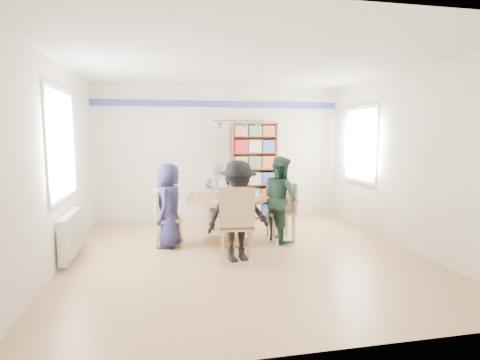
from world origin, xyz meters
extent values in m
plane|color=tan|center=(0.00, 0.00, 0.00)|extent=(5.00, 5.00, 0.00)
plane|color=white|center=(0.00, 0.00, 2.70)|extent=(5.00, 5.00, 0.00)
plane|color=beige|center=(0.00, 2.50, 1.35)|extent=(5.00, 0.00, 5.00)
plane|color=beige|center=(0.00, -2.50, 1.35)|extent=(5.00, 0.00, 5.00)
plane|color=beige|center=(-2.50, 0.00, 1.35)|extent=(0.00, 5.00, 5.00)
plane|color=beige|center=(2.50, 0.00, 1.35)|extent=(0.00, 5.00, 5.00)
cube|color=navy|center=(0.00, 2.48, 2.35)|extent=(5.00, 0.02, 0.12)
cube|color=white|center=(-2.48, 0.30, 1.60)|extent=(0.03, 1.32, 1.52)
cube|color=white|center=(-2.46, 0.30, 1.60)|extent=(0.01, 1.20, 1.40)
cube|color=white|center=(2.48, 1.30, 1.55)|extent=(0.03, 1.12, 1.42)
cube|color=white|center=(2.46, 1.30, 1.55)|extent=(0.01, 1.00, 1.30)
cylinder|color=gold|center=(0.00, 0.50, 2.33)|extent=(0.01, 0.01, 0.75)
cylinder|color=gold|center=(0.00, 0.50, 1.95)|extent=(0.80, 0.02, 0.02)
cone|color=#4569C3|center=(-0.30, 0.50, 1.87)|extent=(0.11, 0.11, 0.10)
cone|color=#4569C3|center=(-0.10, 0.50, 1.87)|extent=(0.11, 0.11, 0.10)
cone|color=#4569C3|center=(0.10, 0.50, 1.87)|extent=(0.11, 0.11, 0.10)
cone|color=#4569C3|center=(0.30, 0.50, 1.87)|extent=(0.11, 0.11, 0.10)
cube|color=silver|center=(-2.42, 0.30, 0.35)|extent=(0.10, 1.00, 0.60)
cube|color=silver|center=(-2.36, -0.10, 0.35)|extent=(0.02, 0.06, 0.56)
cube|color=silver|center=(-2.36, 0.10, 0.35)|extent=(0.02, 0.06, 0.56)
cube|color=silver|center=(-2.36, 0.30, 0.35)|extent=(0.02, 0.06, 0.56)
cube|color=silver|center=(-2.36, 0.50, 0.35)|extent=(0.02, 0.06, 0.56)
cube|color=silver|center=(-2.36, 0.70, 0.35)|extent=(0.02, 0.06, 0.56)
cylinder|color=olive|center=(-0.16, 0.68, 0.72)|extent=(1.30, 1.30, 0.05)
cylinder|color=olive|center=(-0.16, 0.68, 0.35)|extent=(0.16, 0.16, 0.70)
cylinder|color=olive|center=(-0.16, 0.68, 0.02)|extent=(0.70, 0.70, 0.04)
cube|color=tan|center=(-1.08, 0.72, 0.42)|extent=(0.42, 0.42, 0.05)
cube|color=tan|center=(-1.25, 0.70, 0.65)|extent=(0.07, 0.39, 0.46)
cube|color=tan|center=(-0.91, 0.57, 0.20)|extent=(0.04, 0.04, 0.40)
cube|color=tan|center=(-0.93, 0.89, 0.20)|extent=(0.04, 0.04, 0.40)
cube|color=tan|center=(-1.22, 0.55, 0.20)|extent=(0.04, 0.04, 0.40)
cube|color=tan|center=(-1.25, 0.86, 0.20)|extent=(0.04, 0.04, 0.40)
cube|color=tan|center=(0.75, 0.71, 0.45)|extent=(0.44, 0.44, 0.05)
cube|color=tan|center=(0.93, 0.72, 0.70)|extent=(0.06, 0.42, 0.50)
cube|color=tan|center=(0.57, 0.87, 0.21)|extent=(0.04, 0.04, 0.43)
cube|color=tan|center=(0.58, 0.53, 0.21)|extent=(0.04, 0.04, 0.43)
cube|color=tan|center=(0.91, 0.89, 0.21)|extent=(0.04, 0.04, 0.43)
cube|color=tan|center=(0.92, 0.55, 0.21)|extent=(0.04, 0.04, 0.43)
cube|color=tan|center=(-0.12, 1.62, 0.49)|extent=(0.57, 0.57, 0.05)
cube|color=tan|center=(-0.07, 1.82, 0.77)|extent=(0.46, 0.17, 0.55)
cube|color=tan|center=(-0.35, 1.49, 0.24)|extent=(0.05, 0.05, 0.47)
cube|color=tan|center=(0.01, 1.39, 0.24)|extent=(0.05, 0.05, 0.47)
cube|color=tan|center=(-0.25, 1.85, 0.24)|extent=(0.05, 0.05, 0.47)
cube|color=tan|center=(0.11, 1.75, 0.24)|extent=(0.05, 0.05, 0.47)
cube|color=tan|center=(-0.17, -0.22, 0.50)|extent=(0.53, 0.53, 0.06)
cube|color=tan|center=(-0.21, -0.43, 0.78)|extent=(0.47, 0.11, 0.56)
cube|color=tan|center=(0.04, -0.06, 0.24)|extent=(0.05, 0.05, 0.48)
cube|color=tan|center=(-0.33, 0.00, 0.24)|extent=(0.05, 0.05, 0.48)
cube|color=tan|center=(-0.02, -0.43, 0.24)|extent=(0.05, 0.05, 0.48)
cube|color=tan|center=(-0.39, -0.38, 0.24)|extent=(0.05, 0.05, 0.48)
imported|color=#191A38|center=(-1.07, 0.65, 0.65)|extent=(0.57, 0.72, 1.31)
imported|color=#183025|center=(0.73, 0.64, 0.70)|extent=(0.68, 0.79, 1.39)
imported|color=gray|center=(-0.19, 1.58, 0.63)|extent=(0.52, 0.41, 1.25)
imported|color=black|center=(-0.15, -0.20, 0.69)|extent=(0.99, 0.72, 1.39)
cube|color=brown|center=(0.22, 2.34, 0.99)|extent=(0.04, 0.28, 1.98)
cube|color=brown|center=(1.13, 2.34, 0.99)|extent=(0.04, 0.28, 1.98)
cube|color=brown|center=(0.68, 2.34, 1.97)|extent=(0.94, 0.28, 0.04)
cube|color=brown|center=(0.68, 2.34, 0.03)|extent=(0.94, 0.28, 0.06)
cube|color=brown|center=(0.68, 2.47, 0.99)|extent=(0.94, 0.02, 1.98)
cube|color=brown|center=(0.68, 2.34, 0.38)|extent=(0.89, 0.26, 0.02)
cube|color=brown|center=(0.68, 2.34, 0.71)|extent=(0.89, 0.26, 0.02)
cube|color=brown|center=(0.68, 2.34, 1.04)|extent=(0.89, 0.26, 0.02)
cube|color=brown|center=(0.68, 2.34, 1.37)|extent=(0.89, 0.26, 0.02)
cube|color=brown|center=(0.68, 2.34, 1.70)|extent=(0.89, 0.26, 0.02)
cube|color=maroon|center=(0.39, 2.32, 0.18)|extent=(0.26, 0.21, 0.25)
cube|color=beige|center=(0.68, 2.32, 0.18)|extent=(0.26, 0.21, 0.25)
cube|color=navy|center=(0.96, 2.32, 0.18)|extent=(0.26, 0.21, 0.25)
cube|color=#B9824A|center=(0.39, 2.32, 0.51)|extent=(0.26, 0.21, 0.25)
cube|color=#3F703E|center=(0.68, 2.32, 0.51)|extent=(0.26, 0.21, 0.25)
cube|color=#9B422A|center=(0.96, 2.32, 0.51)|extent=(0.26, 0.21, 0.25)
cube|color=maroon|center=(0.39, 2.32, 0.84)|extent=(0.26, 0.21, 0.25)
cube|color=beige|center=(0.68, 2.32, 0.84)|extent=(0.26, 0.21, 0.25)
cube|color=navy|center=(0.96, 2.32, 0.84)|extent=(0.26, 0.21, 0.25)
cube|color=#B9824A|center=(0.39, 2.32, 1.17)|extent=(0.26, 0.21, 0.25)
cube|color=#3F703E|center=(0.68, 2.32, 1.17)|extent=(0.26, 0.21, 0.25)
cube|color=#9B422A|center=(0.96, 2.32, 1.17)|extent=(0.26, 0.21, 0.25)
cube|color=maroon|center=(0.39, 2.32, 1.50)|extent=(0.26, 0.21, 0.25)
cube|color=beige|center=(0.68, 2.32, 1.50)|extent=(0.26, 0.21, 0.25)
cube|color=navy|center=(0.96, 2.32, 1.50)|extent=(0.26, 0.21, 0.25)
cube|color=#B9824A|center=(0.39, 2.32, 1.82)|extent=(0.26, 0.21, 0.21)
cube|color=#3F703E|center=(0.68, 2.32, 1.82)|extent=(0.26, 0.21, 0.21)
cube|color=#9B422A|center=(0.96, 2.32, 1.82)|extent=(0.26, 0.21, 0.21)
cylinder|color=white|center=(-0.21, 0.76, 0.87)|extent=(0.12, 0.12, 0.25)
sphere|color=white|center=(-0.21, 0.76, 1.00)|extent=(0.09, 0.09, 0.09)
cylinder|color=silver|center=(-0.04, 0.81, 0.89)|extent=(0.07, 0.07, 0.29)
cylinder|color=#4569C3|center=(-0.04, 0.81, 1.05)|extent=(0.03, 0.03, 0.03)
cylinder|color=white|center=(-0.11, 0.97, 0.76)|extent=(0.31, 0.31, 0.01)
cylinder|color=maroon|center=(-0.11, 0.97, 0.81)|extent=(0.25, 0.25, 0.09)
cylinder|color=white|center=(-0.26, 0.37, 0.76)|extent=(0.31, 0.31, 0.01)
cylinder|color=maroon|center=(-0.26, 0.37, 0.81)|extent=(0.25, 0.25, 0.09)
cylinder|color=white|center=(-0.66, 0.68, 0.76)|extent=(0.21, 0.21, 0.01)
imported|color=white|center=(-0.66, 0.68, 0.80)|extent=(0.13, 0.13, 0.10)
cylinder|color=white|center=(0.34, 0.68, 0.76)|extent=(0.21, 0.21, 0.01)
imported|color=white|center=(0.34, 0.68, 0.80)|extent=(0.10, 0.10, 0.10)
cylinder|color=white|center=(-0.16, 1.18, 0.76)|extent=(0.21, 0.21, 0.01)
imported|color=white|center=(-0.16, 1.18, 0.80)|extent=(0.13, 0.13, 0.10)
cylinder|color=white|center=(-0.16, 0.19, 0.76)|extent=(0.21, 0.21, 0.01)
imported|color=white|center=(-0.16, 0.19, 0.80)|extent=(0.10, 0.10, 0.10)
camera|label=1|loc=(-1.10, -5.13, 1.73)|focal=28.00mm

